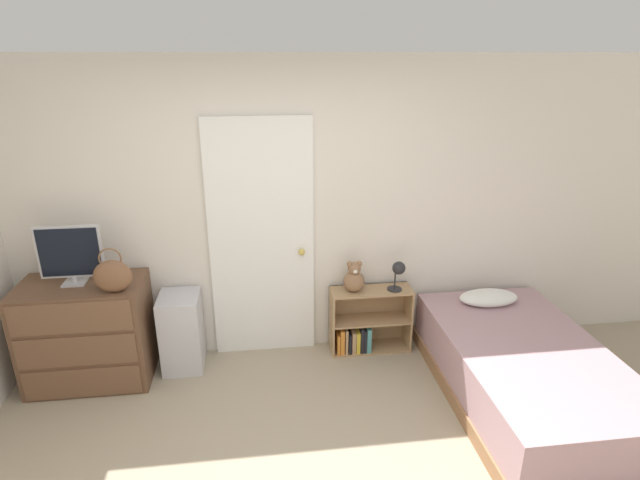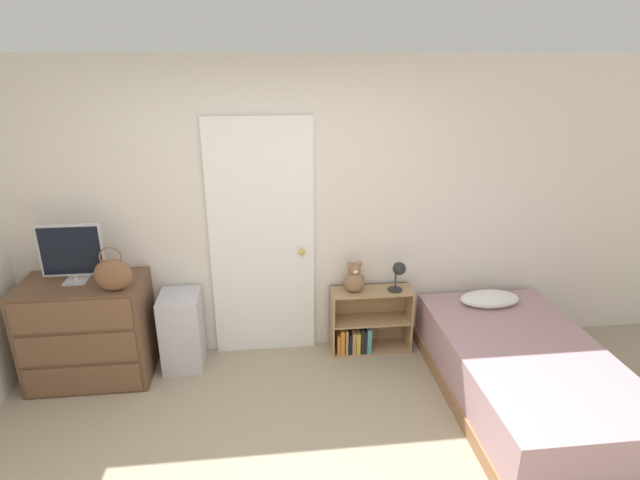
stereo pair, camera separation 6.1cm
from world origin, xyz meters
name	(u,v)px [view 1 (the left image)]	position (x,y,z in m)	size (l,w,h in m)	color
wall_back	(273,213)	(0.00, 1.95, 1.27)	(10.00, 0.06, 2.55)	silver
door_closed	(262,242)	(-0.10, 1.90, 1.04)	(0.88, 0.09, 2.09)	white
dresser	(88,333)	(-1.53, 1.62, 0.43)	(0.95, 0.56, 0.86)	brown
tv	(70,254)	(-1.56, 1.65, 1.10)	(0.48, 0.16, 0.47)	#B7B7BC
handbag	(113,276)	(-1.21, 1.45, 0.99)	(0.28, 0.13, 0.35)	brown
storage_bin	(182,332)	(-0.81, 1.71, 0.33)	(0.33, 0.37, 0.67)	silver
bookshelf	(364,326)	(0.78, 1.78, 0.24)	(0.72, 0.25, 0.59)	tan
teddy_bear	(354,278)	(0.68, 1.78, 0.71)	(0.18, 0.18, 0.28)	#8C6647
desk_lamp	(398,271)	(1.05, 1.74, 0.78)	(0.14, 0.14, 0.27)	#262628
bed	(525,373)	(1.85, 0.92, 0.24)	(1.15, 1.99, 0.59)	#996B47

